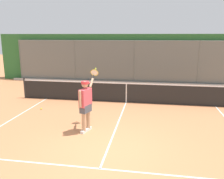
# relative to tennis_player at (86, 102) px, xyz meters

# --- Properties ---
(ground_plane) EXTENTS (60.00, 60.00, 0.00)m
(ground_plane) POSITION_rel_tennis_player_xyz_m (-0.95, 1.17, -1.03)
(ground_plane) COLOR #C67A4C
(court_line_markings) EXTENTS (8.27, 10.83, 0.01)m
(court_line_markings) POSITION_rel_tennis_player_xyz_m (-0.95, 2.46, -1.02)
(court_line_markings) COLOR white
(court_line_markings) RESTS_ON ground
(fence_backdrop) EXTENTS (19.30, 1.37, 3.26)m
(fence_backdrop) POSITION_rel_tennis_player_xyz_m (-0.95, -9.04, 0.59)
(fence_backdrop) COLOR slate
(fence_backdrop) RESTS_ON ground
(tennis_net) EXTENTS (10.63, 0.09, 1.07)m
(tennis_net) POSITION_rel_tennis_player_xyz_m (-0.95, -3.74, -0.53)
(tennis_net) COLOR #2D2D2D
(tennis_net) RESTS_ON ground
(tennis_player) EXTENTS (0.43, 1.43, 2.03)m
(tennis_player) POSITION_rel_tennis_player_xyz_m (0.00, 0.00, 0.00)
(tennis_player) COLOR silver
(tennis_player) RESTS_ON ground
(tennis_ball_near_net) EXTENTS (0.07, 0.07, 0.07)m
(tennis_ball_near_net) POSITION_rel_tennis_player_xyz_m (2.60, -1.99, -0.99)
(tennis_ball_near_net) COLOR #CCDB33
(tennis_ball_near_net) RESTS_ON ground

